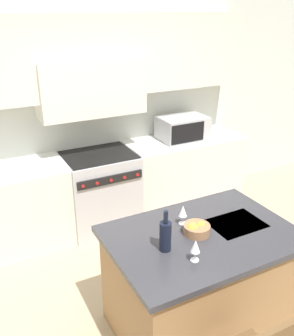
# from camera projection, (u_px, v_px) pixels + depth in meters

# --- Properties ---
(ground_plane) EXTENTS (10.00, 10.00, 0.00)m
(ground_plane) POSITION_uv_depth(u_px,v_px,m) (181.00, 327.00, 3.11)
(ground_plane) COLOR tan
(back_cabinetry) EXTENTS (10.00, 0.46, 2.70)m
(back_cabinetry) POSITION_uv_depth(u_px,v_px,m) (87.00, 89.00, 4.17)
(back_cabinetry) COLOR silver
(back_cabinetry) RESTS_ON ground_plane
(back_counter) EXTENTS (3.85, 0.62, 0.92)m
(back_counter) POSITION_uv_depth(u_px,v_px,m) (100.00, 190.00, 4.43)
(back_counter) COLOR silver
(back_counter) RESTS_ON ground_plane
(range_stove) EXTENTS (0.81, 0.70, 0.92)m
(range_stove) POSITION_uv_depth(u_px,v_px,m) (100.00, 190.00, 4.41)
(range_stove) COLOR #B7B7BC
(range_stove) RESTS_ON ground_plane
(microwave) EXTENTS (0.58, 0.41, 0.29)m
(microwave) POSITION_uv_depth(u_px,v_px,m) (182.00, 128.00, 4.66)
(microwave) COLOR #B7B7BC
(microwave) RESTS_ON back_counter
(kitchen_island) EXTENTS (1.41, 0.97, 0.90)m
(kitchen_island) POSITION_uv_depth(u_px,v_px,m) (199.00, 281.00, 2.97)
(kitchen_island) COLOR olive
(kitchen_island) RESTS_ON ground_plane
(wine_bottle) EXTENTS (0.08, 0.08, 0.31)m
(wine_bottle) POSITION_uv_depth(u_px,v_px,m) (165.00, 235.00, 2.56)
(wine_bottle) COLOR black
(wine_bottle) RESTS_ON kitchen_island
(wine_glass_near) EXTENTS (0.07, 0.07, 0.16)m
(wine_glass_near) POSITION_uv_depth(u_px,v_px,m) (195.00, 247.00, 2.46)
(wine_glass_near) COLOR white
(wine_glass_near) RESTS_ON kitchen_island
(wine_glass_far) EXTENTS (0.07, 0.07, 0.16)m
(wine_glass_far) POSITION_uv_depth(u_px,v_px,m) (183.00, 212.00, 2.88)
(wine_glass_far) COLOR white
(wine_glass_far) RESTS_ON kitchen_island
(fruit_bowl) EXTENTS (0.20, 0.20, 0.10)m
(fruit_bowl) POSITION_uv_depth(u_px,v_px,m) (197.00, 229.00, 2.78)
(fruit_bowl) COLOR #996B47
(fruit_bowl) RESTS_ON kitchen_island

